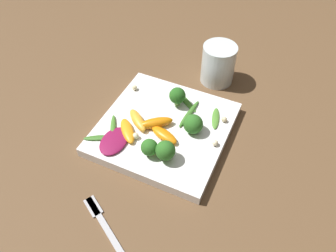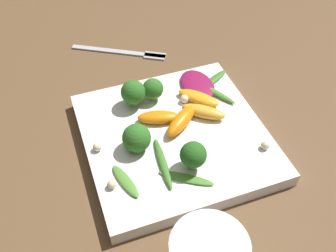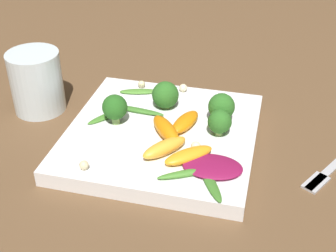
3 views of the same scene
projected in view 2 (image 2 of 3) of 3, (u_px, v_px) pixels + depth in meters
The scene contains 21 objects.
ground_plane at pixel (175, 142), 0.62m from camera, with size 2.40×2.40×0.00m, color brown.
plate at pixel (175, 137), 0.61m from camera, with size 0.27×0.27×0.02m.
fork at pixel (129, 52), 0.77m from camera, with size 0.17×0.11×0.01m.
radicchio_leaf_0 at pixel (197, 84), 0.67m from camera, with size 0.06×0.08×0.01m.
orange_segment_0 at pixel (198, 98), 0.64m from camera, with size 0.07×0.07×0.01m.
orange_segment_1 at pixel (203, 112), 0.62m from camera, with size 0.07×0.06×0.02m.
orange_segment_2 at pixel (181, 121), 0.60m from camera, with size 0.07×0.06×0.02m.
orange_segment_3 at pixel (159, 117), 0.61m from camera, with size 0.07×0.04×0.02m.
broccoli_floret_0 at pixel (153, 89), 0.64m from camera, with size 0.03×0.03×0.04m.
broccoli_floret_1 at pixel (133, 93), 0.62m from camera, with size 0.04×0.04×0.05m.
broccoli_floret_2 at pixel (137, 138), 0.56m from camera, with size 0.04×0.04×0.04m.
broccoli_floret_3 at pixel (195, 155), 0.53m from camera, with size 0.04×0.04×0.05m.
arugula_sprig_0 at pixel (213, 80), 0.68m from camera, with size 0.07×0.05×0.01m.
arugula_sprig_1 at pixel (163, 163), 0.55m from camera, with size 0.02×0.09×0.01m.
arugula_sprig_2 at pixel (125, 181), 0.53m from camera, with size 0.03×0.07×0.01m.
arugula_sprig_3 at pixel (215, 92), 0.66m from camera, with size 0.05×0.08×0.01m.
arugula_sprig_4 at pixel (186, 178), 0.54m from camera, with size 0.07×0.06×0.00m.
macadamia_nut_0 at pixel (112, 184), 0.53m from camera, with size 0.01×0.01×0.01m.
macadamia_nut_1 at pixel (97, 147), 0.57m from camera, with size 0.01×0.01×0.01m.
macadamia_nut_2 at pixel (265, 145), 0.57m from camera, with size 0.01×0.01×0.01m.
macadamia_nut_3 at pixel (184, 99), 0.64m from camera, with size 0.01×0.01×0.01m.
Camera 2 is at (-0.15, -0.38, 0.47)m, focal length 42.00 mm.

